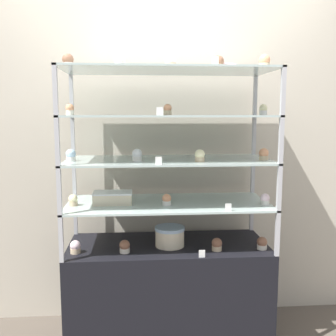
{
  "coord_description": "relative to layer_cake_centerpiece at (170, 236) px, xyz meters",
  "views": [
    {
      "loc": [
        -0.19,
        -2.41,
        1.5
      ],
      "look_at": [
        0.0,
        0.0,
        1.16
      ],
      "focal_mm": 42.0,
      "sensor_mm": 36.0,
      "label": 1
    }
  ],
  "objects": [
    {
      "name": "cupcake_11",
      "position": [
        -0.58,
        -0.07,
        0.79
      ],
      "size": [
        0.05,
        0.05,
        0.06
      ],
      "color": "beige",
      "rests_on": "display_riser_upper"
    },
    {
      "name": "cupcake_1",
      "position": [
        -0.28,
        -0.1,
        -0.03
      ],
      "size": [
        0.06,
        0.06,
        0.08
      ],
      "color": "beige",
      "rests_on": "display_base"
    },
    {
      "name": "display_base",
      "position": [
        -0.01,
        0.04,
        -0.4
      ],
      "size": [
        1.26,
        0.54,
        0.67
      ],
      "color": "black",
      "rests_on": "ground_plane"
    },
    {
      "name": "cupcake_7",
      "position": [
        -0.59,
        -0.01,
        0.52
      ],
      "size": [
        0.06,
        0.06,
        0.07
      ],
      "color": "white",
      "rests_on": "display_riser_middle"
    },
    {
      "name": "donut_glazed",
      "position": [
        0.35,
        0.07,
        1.05
      ],
      "size": [
        0.15,
        0.15,
        0.04
      ],
      "color": "#EFB2BC",
      "rests_on": "display_riser_top"
    },
    {
      "name": "cupcake_9",
      "position": [
        0.17,
        -0.1,
        0.52
      ],
      "size": [
        0.06,
        0.06,
        0.07
      ],
      "color": "#CCB28C",
      "rests_on": "display_riser_middle"
    },
    {
      "name": "cupcake_16",
      "position": [
        -0.0,
        -0.06,
        1.07
      ],
      "size": [
        0.07,
        0.07,
        0.08
      ],
      "color": "#CCB28C",
      "rests_on": "display_riser_top"
    },
    {
      "name": "price_tag_2",
      "position": [
        -0.08,
        -0.21,
        0.51
      ],
      "size": [
        0.04,
        0.0,
        0.04
      ],
      "color": "white",
      "rests_on": "display_riser_middle"
    },
    {
      "name": "price_tag_3",
      "position": [
        -0.07,
        -0.21,
        0.78
      ],
      "size": [
        0.04,
        0.0,
        0.04
      ],
      "color": "white",
      "rests_on": "display_riser_upper"
    },
    {
      "name": "cupcake_4",
      "position": [
        -0.59,
        -0.01,
        0.24
      ],
      "size": [
        0.06,
        0.06,
        0.07
      ],
      "color": "#CCB28C",
      "rests_on": "display_riser_lower"
    },
    {
      "name": "cupcake_10",
      "position": [
        0.57,
        -0.04,
        0.52
      ],
      "size": [
        0.06,
        0.06,
        0.07
      ],
      "color": "#CCB28C",
      "rests_on": "display_riser_middle"
    },
    {
      "name": "cupcake_8",
      "position": [
        -0.2,
        -0.03,
        0.52
      ],
      "size": [
        0.06,
        0.06,
        0.07
      ],
      "color": "white",
      "rests_on": "display_riser_middle"
    },
    {
      "name": "cupcake_12",
      "position": [
        -0.02,
        -0.05,
        0.79
      ],
      "size": [
        0.05,
        0.05,
        0.06
      ],
      "color": "#CCB28C",
      "rests_on": "display_riser_upper"
    },
    {
      "name": "back_wall",
      "position": [
        -0.01,
        0.46,
        0.57
      ],
      "size": [
        8.0,
        0.05,
        2.6
      ],
      "color": "beige",
      "rests_on": "ground_plane"
    },
    {
      "name": "display_riser_middle",
      "position": [
        -0.01,
        0.04,
        0.47
      ],
      "size": [
        1.26,
        0.54,
        0.27
      ],
      "color": "#B7B7BC",
      "rests_on": "display_riser_lower"
    },
    {
      "name": "cupcake_0",
      "position": [
        -0.57,
        -0.08,
        -0.03
      ],
      "size": [
        0.06,
        0.06,
        0.08
      ],
      "color": "#CCB28C",
      "rests_on": "display_base"
    },
    {
      "name": "cupcake_15",
      "position": [
        -0.29,
        -0.07,
        1.07
      ],
      "size": [
        0.07,
        0.07,
        0.08
      ],
      "color": "beige",
      "rests_on": "display_riser_top"
    },
    {
      "name": "price_tag_1",
      "position": [
        0.32,
        -0.21,
        0.23
      ],
      "size": [
        0.04,
        0.0,
        0.04
      ],
      "color": "white",
      "rests_on": "display_riser_lower"
    },
    {
      "name": "layer_cake_centerpiece",
      "position": [
        0.0,
        0.0,
        0.0
      ],
      "size": [
        0.19,
        0.19,
        0.12
      ],
      "color": "beige",
      "rests_on": "display_base"
    },
    {
      "name": "cupcake_5",
      "position": [
        -0.02,
        -0.04,
        0.24
      ],
      "size": [
        0.06,
        0.06,
        0.07
      ],
      "color": "white",
      "rests_on": "display_riser_lower"
    },
    {
      "name": "cupcake_17",
      "position": [
        0.29,
        -0.01,
        1.07
      ],
      "size": [
        0.07,
        0.07,
        0.08
      ],
      "color": "#CCB28C",
      "rests_on": "display_riser_top"
    },
    {
      "name": "price_tag_0",
      "position": [
        0.17,
        -0.21,
        -0.04
      ],
      "size": [
        0.04,
        0.0,
        0.04
      ],
      "color": "white",
      "rests_on": "display_base"
    },
    {
      "name": "display_riser_lower",
      "position": [
        -0.01,
        0.04,
        0.2
      ],
      "size": [
        1.26,
        0.54,
        0.27
      ],
      "color": "#B7B7BC",
      "rests_on": "display_base"
    },
    {
      "name": "display_riser_upper",
      "position": [
        -0.01,
        0.04,
        0.74
      ],
      "size": [
        1.26,
        0.54,
        0.27
      ],
      "color": "#B7B7BC",
      "rests_on": "display_riser_middle"
    },
    {
      "name": "cupcake_2",
      "position": [
        0.28,
        -0.1,
        -0.03
      ],
      "size": [
        0.06,
        0.06,
        0.08
      ],
      "color": "#CCB28C",
      "rests_on": "display_base"
    },
    {
      "name": "cupcake_14",
      "position": [
        -0.59,
        -0.01,
        1.07
      ],
      "size": [
        0.07,
        0.07,
        0.08
      ],
      "color": "white",
      "rests_on": "display_riser_top"
    },
    {
      "name": "cupcake_6",
      "position": [
        0.58,
        -0.08,
        0.24
      ],
      "size": [
        0.06,
        0.06,
        0.07
      ],
      "color": "white",
      "rests_on": "display_riser_lower"
    },
    {
      "name": "sheet_cake_frosted",
      "position": [
        -0.35,
        0.03,
        0.25
      ],
      "size": [
        0.24,
        0.15,
        0.07
      ],
      "color": "beige",
      "rests_on": "display_riser_lower"
    },
    {
      "name": "cupcake_18",
      "position": [
        0.55,
        -0.08,
        1.07
      ],
      "size": [
        0.07,
        0.07,
        0.08
      ],
      "color": "#CCB28C",
      "rests_on": "display_riser_top"
    },
    {
      "name": "cupcake_13",
      "position": [
        0.57,
        -0.02,
        0.79
      ],
      "size": [
        0.05,
        0.05,
        0.06
      ],
      "color": "white",
      "rests_on": "display_riser_upper"
    },
    {
      "name": "display_riser_top",
      "position": [
        -0.01,
        0.04,
        1.01
      ],
      "size": [
        1.26,
        0.54,
        0.27
      ],
      "color": "#B7B7BC",
      "rests_on": "display_riser_upper"
    },
    {
      "name": "cupcake_3",
      "position": [
        0.56,
        -0.1,
        -0.03
      ],
      "size": [
        0.06,
        0.06,
        0.08
      ],
      "color": "beige",
      "rests_on": "display_base"
    },
    {
      "name": "price_tag_4",
      "position": [
        0.23,
        -0.21,
        1.05
      ],
      "size": [
        0.04,
        0.0,
        0.04
      ],
      "color": "white",
      "rests_on": "display_riser_top"
    }
  ]
}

